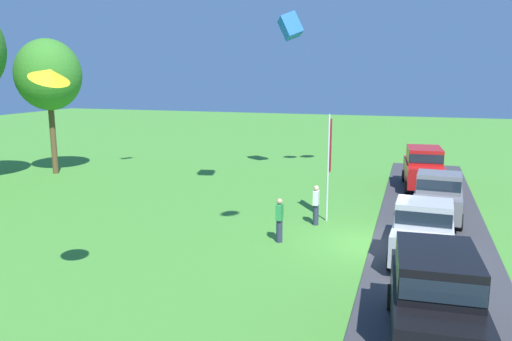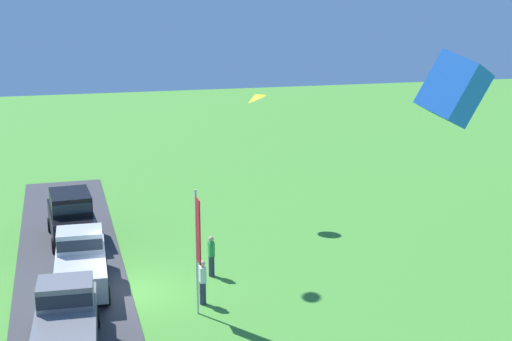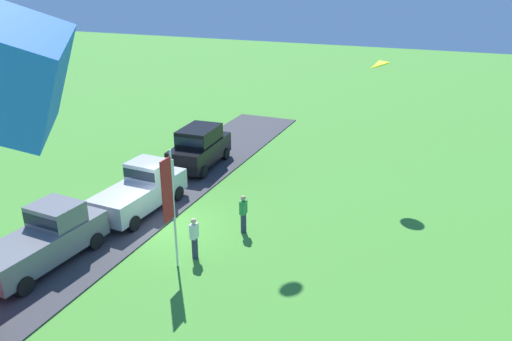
% 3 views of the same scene
% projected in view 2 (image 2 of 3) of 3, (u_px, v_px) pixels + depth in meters
% --- Properties ---
extents(ground_plane, '(120.00, 120.00, 0.00)m').
position_uv_depth(ground_plane, '(131.00, 292.00, 27.53)').
color(ground_plane, '#478E33').
extents(pavement_strip, '(36.00, 4.40, 0.06)m').
position_uv_depth(pavement_strip, '(73.00, 298.00, 26.94)').
color(pavement_strip, '#38383D').
rests_on(pavement_strip, ground).
extents(car_suv_by_flagpole, '(4.70, 2.26, 2.28)m').
position_uv_depth(car_suv_by_flagpole, '(71.00, 214.00, 33.08)').
color(car_suv_by_flagpole, black).
rests_on(car_suv_by_flagpole, ground).
extents(car_pickup_mid_row, '(5.07, 2.21, 2.14)m').
position_uv_depth(car_pickup_mid_row, '(81.00, 261.00, 27.72)').
color(car_pickup_mid_row, '#B7B7BC').
rests_on(car_pickup_mid_row, ground).
extents(car_pickup_far_end, '(5.11, 2.29, 2.14)m').
position_uv_depth(car_pickup_far_end, '(66.00, 320.00, 22.67)').
color(car_pickup_far_end, slate).
rests_on(car_pickup_far_end, ground).
extents(person_on_lawn, '(0.36, 0.24, 1.71)m').
position_uv_depth(person_on_lawn, '(203.00, 282.00, 26.30)').
color(person_on_lawn, '#2D334C').
rests_on(person_on_lawn, ground).
extents(person_beside_suv, '(0.36, 0.24, 1.71)m').
position_uv_depth(person_beside_suv, '(211.00, 256.00, 28.96)').
color(person_beside_suv, '#2D334C').
rests_on(person_beside_suv, ground).
extents(flag_banner, '(0.71, 0.08, 4.64)m').
position_uv_depth(flag_banner, '(198.00, 238.00, 24.80)').
color(flag_banner, silver).
rests_on(flag_banner, ground).
extents(kite_delta_high_left, '(1.32, 1.33, 0.64)m').
position_uv_depth(kite_delta_high_left, '(256.00, 97.00, 35.46)').
color(kite_delta_high_left, yellow).
extents(kite_box_low_drifter, '(1.42, 1.77, 1.81)m').
position_uv_depth(kite_box_low_drifter, '(454.00, 89.00, 15.80)').
color(kite_box_low_drifter, blue).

